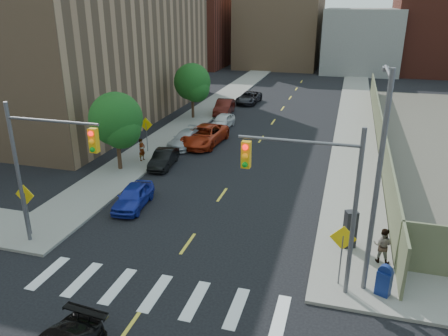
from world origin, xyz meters
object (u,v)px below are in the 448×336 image
Objects in this scene: parked_car_maroon at (224,107)px; pedestrian_east at (382,245)px; mailbox at (384,280)px; pedestrian_west at (142,150)px; parked_car_grey at (249,98)px; parked_car_red at (205,135)px; payphone at (350,229)px; parked_car_blue at (133,196)px; parked_car_black at (164,159)px; parked_car_silver at (186,139)px; parked_car_white at (222,121)px.

pedestrian_east reaches higher than parked_car_maroon.
pedestrian_west reaches higher than mailbox.
parked_car_grey is 35.76m from mailbox.
parked_car_red is at bearing -86.51° from parked_car_grey.
pedestrian_west is (-14.80, 8.33, -0.11)m from payphone.
parked_car_grey is (0.23, 28.50, 0.01)m from parked_car_blue.
parked_car_maroon is at bearing 85.11° from parked_car_black.
pedestrian_east is at bearing -37.68° from parked_car_silver.
parked_car_silver is 2.65× the size of pedestrian_east.
parked_car_black is 0.84× the size of parked_car_silver.
parked_car_maroon reaches higher than parked_car_grey.
parked_car_white is at bearing 98.54° from payphone.
parked_car_blue is at bearing -176.27° from mailbox.
parked_car_maroon reaches higher than mailbox.
parked_car_red is at bearing -88.39° from parked_car_maroon.
parked_car_grey reaches higher than parked_car_blue.
parked_car_red is (1.17, 5.72, 0.17)m from parked_car_black.
pedestrian_west is (-2.83, 6.95, 0.33)m from parked_car_blue.
pedestrian_west is (-3.06, -10.56, 0.31)m from parked_car_white.
pedestrian_east is (14.45, -24.99, 0.23)m from parked_car_maroon.
parked_car_maroon is at bearing 101.68° from parked_car_red.
mailbox is (14.42, -27.42, 0.05)m from parked_car_maroon.
parked_car_blue is 12.06m from payphone.
mailbox is (13.12, -22.27, 0.14)m from parked_car_white.
pedestrian_east is (13.15, -14.56, 0.19)m from parked_car_red.
parked_car_silver is 0.93× the size of parked_car_grey.
parked_car_silver is 3.28× the size of mailbox.
parked_car_black is 4.85m from parked_car_silver.
parked_car_maroon is at bearing 7.57° from pedestrian_west.
mailbox is at bearing -91.19° from payphone.
mailbox is (13.35, -4.76, 0.16)m from parked_car_blue.
parked_car_blue is 2.31× the size of pedestrian_west.
parked_car_red is 1.29× the size of parked_car_silver.
parked_car_blue is 2.04× the size of payphone.
parked_car_blue is at bearing -92.80° from parked_car_maroon.
parked_car_blue is 28.50m from parked_car_grey.
parked_car_maroon reaches higher than parked_car_blue.
parked_car_red is 1.20× the size of parked_car_grey.
mailbox reaches higher than parked_car_grey.
payphone is 1.70m from pedestrian_east.
parked_car_silver is at bearing 89.77° from parked_car_blue.
payphone is at bearing -105.38° from pedestrian_west.
parked_car_red reaches higher than mailbox.
payphone reaches higher than parked_car_red.
parked_car_white is 22.24m from payphone.
parked_car_grey is 2.55× the size of payphone.
parked_car_blue is at bearing 150.12° from payphone.
payphone is at bearing -67.01° from parked_car_maroon.
pedestrian_east reaches higher than parked_car_silver.
parked_car_black is 2.26× the size of pedestrian_west.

